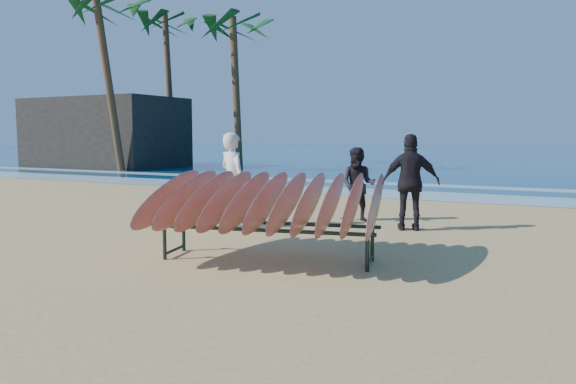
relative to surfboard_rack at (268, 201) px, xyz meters
The scene contains 12 objects.
ground 0.89m from the surfboard_rack, 83.91° to the right, with size 120.00×120.00×0.00m, color tan.
ocean 54.80m from the surfboard_rack, 89.98° to the left, with size 160.00×160.00×0.00m, color navy.
foam_near 9.83m from the surfboard_rack, 89.87° to the left, with size 160.00×160.00×0.00m, color white.
foam_far 13.32m from the surfboard_rack, 89.90° to the left, with size 160.00×160.00×0.00m, color white.
surfboard_rack is the anchor object (origin of this frame).
person_white 3.11m from the surfboard_rack, 132.49° to the left, with size 0.68×0.45×1.87m, color silver.
person_dark_a 4.12m from the surfboard_rack, 92.14° to the left, with size 0.76×0.59×1.56m, color black.
person_dark_b 3.70m from the surfboard_rack, 72.27° to the left, with size 1.08×0.45×1.84m, color black.
building 26.23m from the surfboard_rack, 140.49° to the left, with size 8.71×4.84×3.87m, color #2D2823.
palm_left 22.21m from the surfboard_rack, 140.94° to the left, with size 5.20×5.20×8.55m.
palm_mid 21.61m from the surfboard_rack, 124.09° to the left, with size 5.20×5.20×7.88m.
palm_right 28.99m from the surfboard_rack, 132.25° to the left, with size 5.20×5.20×9.33m.
Camera 1 is at (3.97, -6.78, 1.82)m, focal length 35.00 mm.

